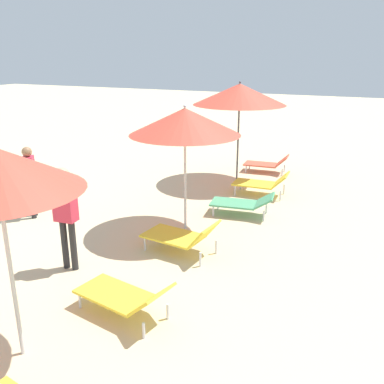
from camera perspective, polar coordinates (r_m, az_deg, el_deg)
name	(u,v)px	position (r m, az deg, el deg)	size (l,w,h in m)	color
lounger_second_shoreside	(125,296)	(6.09, -9.14, -13.79)	(1.53, 0.83, 0.60)	yellow
umbrella_third	(185,122)	(8.26, -0.98, 9.58)	(2.21, 2.21, 2.59)	silver
lounger_third_shoreside	(243,203)	(9.57, 6.93, -1.45)	(1.49, 0.84, 0.54)	#4CA572
lounger_third_inland	(182,236)	(7.72, -1.37, -5.98)	(1.44, 0.82, 0.68)	yellow
umbrella_farthest	(240,94)	(11.78, 6.51, 13.10)	(2.57, 2.57, 2.82)	#4C4C51
lounger_farthest_shoreside	(267,163)	(13.22, 10.20, 3.86)	(1.39, 0.72, 0.58)	#D8593F
lounger_farthest_inland	(262,183)	(11.01, 9.50, 1.25)	(1.44, 0.76, 0.64)	yellow
person_walking_near	(30,175)	(9.87, -21.25, 2.14)	(0.39, 0.42, 1.61)	#262628
person_walking_mid	(65,208)	(7.18, -16.89, -2.16)	(0.38, 0.26, 1.79)	#262628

